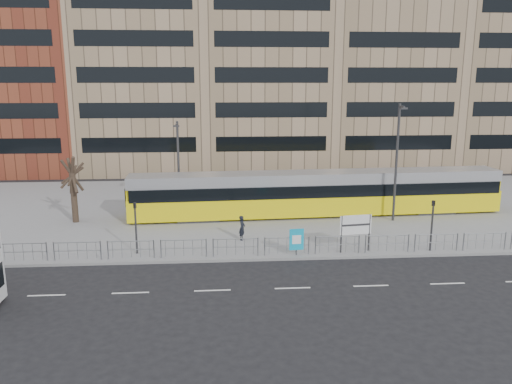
{
  "coord_description": "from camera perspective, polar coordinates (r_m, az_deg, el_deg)",
  "views": [
    {
      "loc": [
        -1.51,
        -27.12,
        10.08
      ],
      "look_at": [
        0.89,
        6.0,
        2.75
      ],
      "focal_mm": 35.0,
      "sensor_mm": 36.0,
      "label": 1
    }
  ],
  "objects": [
    {
      "name": "kerb",
      "position": [
        28.99,
        -0.91,
        -7.74
      ],
      "size": [
        64.0,
        0.25,
        0.17
      ],
      "primitive_type": "cube",
      "color": "gray",
      "rests_on": "ground"
    },
    {
      "name": "lamp_post_west",
      "position": [
        38.83,
        -8.86,
        3.35
      ],
      "size": [
        0.45,
        1.04,
        7.04
      ],
      "color": "#2D2D30",
      "rests_on": "plaza"
    },
    {
      "name": "bare_tree",
      "position": [
        37.61,
        -20.43,
        4.07
      ],
      "size": [
        4.51,
        4.51,
        7.02
      ],
      "color": "#2D2219",
      "rests_on": "plaza"
    },
    {
      "name": "building_row",
      "position": [
        61.53,
        -1.33,
        15.09
      ],
      "size": [
        70.4,
        18.4,
        31.2
      ],
      "color": "brown",
      "rests_on": "ground"
    },
    {
      "name": "lamp_post_east",
      "position": [
        37.07,
        15.8,
        3.73
      ],
      "size": [
        0.45,
        1.04,
        8.47
      ],
      "color": "#2D2D30",
      "rests_on": "plaza"
    },
    {
      "name": "station_sign",
      "position": [
        30.21,
        11.31,
        -3.88
      ],
      "size": [
        1.95,
        0.33,
        2.25
      ],
      "rotation": [
        0.0,
        0.0,
        0.13
      ],
      "color": "#2D2D30",
      "rests_on": "plaza"
    },
    {
      "name": "road_markings",
      "position": [
        25.34,
        1.92,
        -10.98
      ],
      "size": [
        62.0,
        0.12,
        0.01
      ],
      "primitive_type": "cube",
      "color": "white",
      "rests_on": "ground"
    },
    {
      "name": "plaza",
      "position": [
        40.4,
        -1.87,
        -1.89
      ],
      "size": [
        64.0,
        24.0,
        0.15
      ],
      "primitive_type": "cube",
      "color": "gray",
      "rests_on": "ground"
    },
    {
      "name": "traffic_light_east",
      "position": [
        31.49,
        19.51,
        -2.91
      ],
      "size": [
        0.2,
        0.23,
        3.1
      ],
      "rotation": [
        0.0,
        0.0,
        0.22
      ],
      "color": "#2D2D30",
      "rests_on": "plaza"
    },
    {
      "name": "ad_panel",
      "position": [
        29.31,
        4.66,
        -5.47
      ],
      "size": [
        0.85,
        0.14,
        1.59
      ],
      "rotation": [
        0.0,
        0.0,
        0.09
      ],
      "color": "#2D2D30",
      "rests_on": "plaza"
    },
    {
      "name": "tram",
      "position": [
        38.14,
        7.08,
        -0.16
      ],
      "size": [
        28.3,
        4.11,
        3.32
      ],
      "rotation": [
        0.0,
        0.0,
        0.05
      ],
      "color": "yellow",
      "rests_on": "plaza"
    },
    {
      "name": "ground",
      "position": [
        28.97,
        -0.9,
        -7.91
      ],
      "size": [
        120.0,
        120.0,
        0.0
      ],
      "primitive_type": "plane",
      "color": "black",
      "rests_on": "ground"
    },
    {
      "name": "traffic_light_west",
      "position": [
        30.04,
        -13.6,
        -3.26
      ],
      "size": [
        0.19,
        0.22,
        3.1
      ],
      "rotation": [
        0.0,
        0.0,
        -0.15
      ],
      "color": "#2D2D30",
      "rests_on": "plaza"
    },
    {
      "name": "pedestrian_barrier",
      "position": [
        29.29,
        2.96,
        -5.66
      ],
      "size": [
        32.07,
        0.07,
        1.1
      ],
      "color": "gray",
      "rests_on": "plaza"
    },
    {
      "name": "pedestrian",
      "position": [
        32.06,
        -1.6,
        -4.11
      ],
      "size": [
        0.54,
        0.67,
        1.59
      ],
      "primitive_type": "imported",
      "rotation": [
        0.0,
        0.0,
        1.26
      ],
      "color": "black",
      "rests_on": "plaza"
    }
  ]
}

